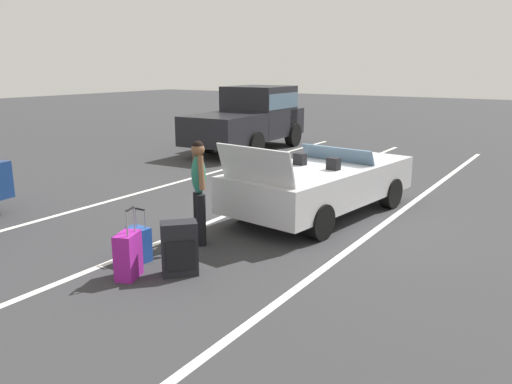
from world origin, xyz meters
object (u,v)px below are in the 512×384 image
Objects in this scene: suitcase_large_black at (180,249)px; traveler_person at (199,187)px; suitcase_small_carryon at (139,244)px; parked_pickup_truck_near at (252,117)px; suitcase_medium_bright at (128,256)px; convertible_car at (327,182)px.

suitcase_large_black is 1.39m from traveler_person.
traveler_person is at bearing 167.30° from suitcase_small_carryon.
suitcase_medium_bright is at bearing -157.70° from parked_pickup_truck_near.
convertible_car reaches higher than suitcase_medium_bright.
parked_pickup_truck_near is at bearing -154.25° from suitcase_small_carryon.
parked_pickup_truck_near is at bearing 66.78° from traveler_person.
suitcase_small_carryon is at bearing -140.99° from suitcase_large_black.
traveler_person is (1.60, 0.07, 0.62)m from suitcase_medium_bright.
convertible_car is at bearing -138.68° from parked_pickup_truck_near.
parked_pickup_truck_near reaches higher than suitcase_small_carryon.
suitcase_medium_bright is at bearing -93.45° from suitcase_large_black.
parked_pickup_truck_near is (8.51, 4.58, 0.18)m from traveler_person.
suitcase_medium_bright is 0.19× the size of parked_pickup_truck_near.
parked_pickup_truck_near is at bearing 51.31° from convertible_car.
suitcase_medium_bright is 1.72m from traveler_person.
convertible_car is 4.46× the size of suitcase_medium_bright.
convertible_car is 4.46m from suitcase_medium_bright.
convertible_car is 5.59× the size of suitcase_small_carryon.
suitcase_large_black is 0.15× the size of parked_pickup_truck_near.
suitcase_medium_bright is at bearing 176.68° from convertible_car.
suitcase_large_black is at bearing -154.30° from parked_pickup_truck_near.
convertible_car is 2.93m from traveler_person.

